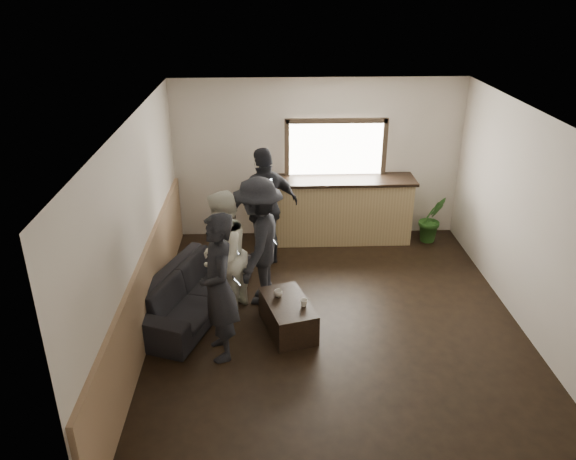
{
  "coord_description": "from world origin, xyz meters",
  "views": [
    {
      "loc": [
        -0.88,
        -6.36,
        4.34
      ],
      "look_at": [
        -0.62,
        0.4,
        1.24
      ],
      "focal_mm": 35.0,
      "sensor_mm": 36.0,
      "label": 1
    }
  ],
  "objects_px": {
    "bar_counter": "(335,206)",
    "person_c": "(259,242)",
    "sofa": "(192,291)",
    "person_d": "(265,207)",
    "cup_a": "(278,293)",
    "cup_b": "(304,303)",
    "person_b": "(222,256)",
    "coffee_table": "(288,316)",
    "potted_plant": "(432,219)",
    "person_a": "(219,288)"
  },
  "relations": [
    {
      "from": "bar_counter",
      "to": "cup_b",
      "type": "relative_size",
      "value": 27.63
    },
    {
      "from": "cup_a",
      "to": "coffee_table",
      "type": "bearing_deg",
      "value": -49.18
    },
    {
      "from": "sofa",
      "to": "person_a",
      "type": "bearing_deg",
      "value": -133.66
    },
    {
      "from": "coffee_table",
      "to": "person_a",
      "type": "height_order",
      "value": "person_a"
    },
    {
      "from": "person_c",
      "to": "cup_b",
      "type": "bearing_deg",
      "value": 46.37
    },
    {
      "from": "coffee_table",
      "to": "person_b",
      "type": "height_order",
      "value": "person_b"
    },
    {
      "from": "bar_counter",
      "to": "sofa",
      "type": "relative_size",
      "value": 1.22
    },
    {
      "from": "sofa",
      "to": "potted_plant",
      "type": "distance_m",
      "value": 4.5
    },
    {
      "from": "sofa",
      "to": "cup_a",
      "type": "bearing_deg",
      "value": -86.07
    },
    {
      "from": "person_b",
      "to": "coffee_table",
      "type": "bearing_deg",
      "value": 83.31
    },
    {
      "from": "bar_counter",
      "to": "potted_plant",
      "type": "distance_m",
      "value": 1.72
    },
    {
      "from": "person_a",
      "to": "potted_plant",
      "type": "bearing_deg",
      "value": 117.74
    },
    {
      "from": "person_d",
      "to": "person_a",
      "type": "bearing_deg",
      "value": 52.38
    },
    {
      "from": "sofa",
      "to": "person_d",
      "type": "distance_m",
      "value": 1.89
    },
    {
      "from": "bar_counter",
      "to": "person_d",
      "type": "bearing_deg",
      "value": -145.88
    },
    {
      "from": "cup_b",
      "to": "person_b",
      "type": "bearing_deg",
      "value": 153.15
    },
    {
      "from": "bar_counter",
      "to": "cup_a",
      "type": "height_order",
      "value": "bar_counter"
    },
    {
      "from": "coffee_table",
      "to": "person_b",
      "type": "xyz_separation_m",
      "value": [
        -0.86,
        0.43,
        0.69
      ]
    },
    {
      "from": "sofa",
      "to": "person_c",
      "type": "height_order",
      "value": "person_c"
    },
    {
      "from": "coffee_table",
      "to": "person_b",
      "type": "bearing_deg",
      "value": 153.21
    },
    {
      "from": "bar_counter",
      "to": "cup_a",
      "type": "bearing_deg",
      "value": -111.93
    },
    {
      "from": "cup_a",
      "to": "cup_b",
      "type": "height_order",
      "value": "same"
    },
    {
      "from": "person_a",
      "to": "person_c",
      "type": "relative_size",
      "value": 1.01
    },
    {
      "from": "person_a",
      "to": "cup_b",
      "type": "bearing_deg",
      "value": 95.52
    },
    {
      "from": "coffee_table",
      "to": "person_d",
      "type": "bearing_deg",
      "value": 98.26
    },
    {
      "from": "person_b",
      "to": "person_c",
      "type": "bearing_deg",
      "value": 145.82
    },
    {
      "from": "sofa",
      "to": "person_a",
      "type": "xyz_separation_m",
      "value": [
        0.47,
        -0.98,
        0.62
      ]
    },
    {
      "from": "person_b",
      "to": "person_c",
      "type": "xyz_separation_m",
      "value": [
        0.49,
        0.35,
        0.03
      ]
    },
    {
      "from": "bar_counter",
      "to": "person_a",
      "type": "bearing_deg",
      "value": -118.67
    },
    {
      "from": "person_b",
      "to": "person_d",
      "type": "distance_m",
      "value": 1.62
    },
    {
      "from": "bar_counter",
      "to": "person_a",
      "type": "distance_m",
      "value": 3.73
    },
    {
      "from": "person_a",
      "to": "person_d",
      "type": "distance_m",
      "value": 2.49
    },
    {
      "from": "sofa",
      "to": "person_b",
      "type": "relative_size",
      "value": 1.23
    },
    {
      "from": "person_a",
      "to": "person_b",
      "type": "xyz_separation_m",
      "value": [
        -0.02,
        0.91,
        -0.04
      ]
    },
    {
      "from": "coffee_table",
      "to": "bar_counter",
      "type": "bearing_deg",
      "value": 71.3
    },
    {
      "from": "bar_counter",
      "to": "person_c",
      "type": "xyz_separation_m",
      "value": [
        -1.31,
        -1.99,
        0.29
      ]
    },
    {
      "from": "person_c",
      "to": "person_d",
      "type": "relative_size",
      "value": 0.96
    },
    {
      "from": "cup_b",
      "to": "person_d",
      "type": "xyz_separation_m",
      "value": [
        -0.49,
        2.05,
        0.5
      ]
    },
    {
      "from": "sofa",
      "to": "coffee_table",
      "type": "distance_m",
      "value": 1.41
    },
    {
      "from": "bar_counter",
      "to": "person_c",
      "type": "relative_size",
      "value": 1.45
    },
    {
      "from": "cup_a",
      "to": "person_c",
      "type": "distance_m",
      "value": 0.83
    },
    {
      "from": "potted_plant",
      "to": "person_b",
      "type": "xyz_separation_m",
      "value": [
        -3.5,
        -2.21,
        0.48
      ]
    },
    {
      "from": "cup_b",
      "to": "person_a",
      "type": "relative_size",
      "value": 0.05
    },
    {
      "from": "bar_counter",
      "to": "potted_plant",
      "type": "height_order",
      "value": "bar_counter"
    },
    {
      "from": "bar_counter",
      "to": "person_b",
      "type": "relative_size",
      "value": 1.5
    },
    {
      "from": "coffee_table",
      "to": "person_d",
      "type": "relative_size",
      "value": 0.5
    },
    {
      "from": "cup_a",
      "to": "person_c",
      "type": "bearing_deg",
      "value": 111.32
    },
    {
      "from": "bar_counter",
      "to": "person_b",
      "type": "distance_m",
      "value": 2.97
    },
    {
      "from": "cup_a",
      "to": "potted_plant",
      "type": "xyz_separation_m",
      "value": [
        2.76,
        2.51,
        -0.05
      ]
    },
    {
      "from": "cup_a",
      "to": "person_a",
      "type": "relative_size",
      "value": 0.06
    }
  ]
}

